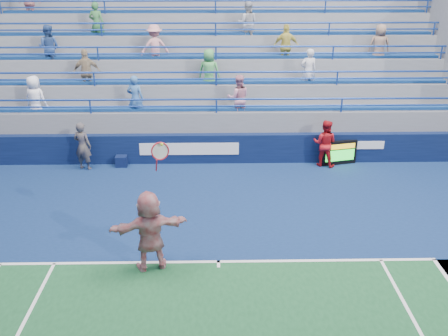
{
  "coord_description": "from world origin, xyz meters",
  "views": [
    {
      "loc": [
        -0.07,
        -10.54,
        7.15
      ],
      "look_at": [
        0.19,
        2.5,
        1.5
      ],
      "focal_mm": 40.0,
      "sensor_mm": 36.0,
      "label": 1
    }
  ],
  "objects_px": {
    "judge_chair": "(122,160)",
    "line_judge": "(83,146)",
    "serve_speed_board": "(339,153)",
    "tennis_player": "(150,231)",
    "ball_girl": "(325,143)"
  },
  "relations": [
    {
      "from": "serve_speed_board",
      "to": "tennis_player",
      "type": "height_order",
      "value": "tennis_player"
    },
    {
      "from": "serve_speed_board",
      "to": "judge_chair",
      "type": "relative_size",
      "value": 1.82
    },
    {
      "from": "judge_chair",
      "to": "tennis_player",
      "type": "distance_m",
      "value": 6.69
    },
    {
      "from": "ball_girl",
      "to": "line_judge",
      "type": "bearing_deg",
      "value": 21.92
    },
    {
      "from": "tennis_player",
      "to": "line_judge",
      "type": "bearing_deg",
      "value": 116.68
    },
    {
      "from": "tennis_player",
      "to": "line_judge",
      "type": "height_order",
      "value": "tennis_player"
    },
    {
      "from": "judge_chair",
      "to": "line_judge",
      "type": "distance_m",
      "value": 1.45
    },
    {
      "from": "judge_chair",
      "to": "line_judge",
      "type": "height_order",
      "value": "line_judge"
    },
    {
      "from": "judge_chair",
      "to": "ball_girl",
      "type": "relative_size",
      "value": 0.42
    },
    {
      "from": "judge_chair",
      "to": "line_judge",
      "type": "bearing_deg",
      "value": -169.54
    },
    {
      "from": "tennis_player",
      "to": "serve_speed_board",
      "type": "bearing_deg",
      "value": 46.33
    },
    {
      "from": "serve_speed_board",
      "to": "tennis_player",
      "type": "bearing_deg",
      "value": -133.67
    },
    {
      "from": "tennis_player",
      "to": "ball_girl",
      "type": "distance_m",
      "value": 8.37
    },
    {
      "from": "serve_speed_board",
      "to": "line_judge",
      "type": "distance_m",
      "value": 9.19
    },
    {
      "from": "tennis_player",
      "to": "judge_chair",
      "type": "bearing_deg",
      "value": 105.88
    }
  ]
}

